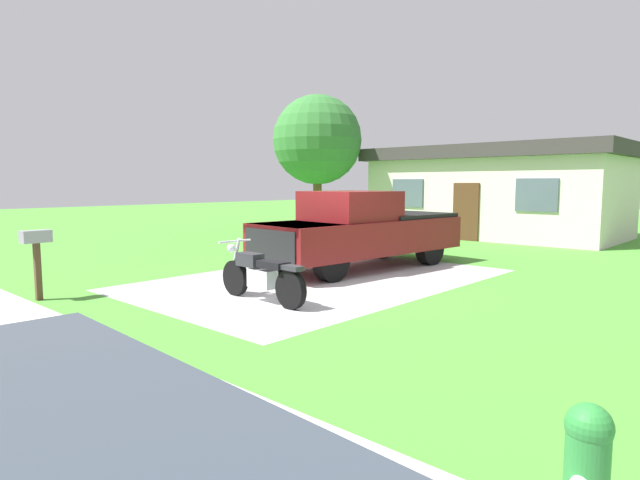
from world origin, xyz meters
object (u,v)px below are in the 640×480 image
at_px(mailbox, 36,246).
at_px(neighbor_house, 496,191).
at_px(pickup_truck, 363,230).
at_px(motorcycle, 261,275).
at_px(fire_hydrant, 586,479).
at_px(shade_tree, 317,140).

relative_size(mailbox, neighbor_house, 0.13).
bearing_deg(pickup_truck, motorcycle, -76.58).
bearing_deg(mailbox, fire_hydrant, -2.21).
height_order(shade_tree, neighbor_house, shade_tree).
bearing_deg(shade_tree, motorcycle, -51.52).
height_order(fire_hydrant, neighbor_house, neighbor_house).
xyz_separation_m(mailbox, shade_tree, (-5.12, 12.86, 2.88)).
relative_size(motorcycle, fire_hydrant, 2.54).
bearing_deg(shade_tree, mailbox, -68.30).
xyz_separation_m(motorcycle, fire_hydrant, (6.19, -2.97, -0.05)).
distance_m(motorcycle, fire_hydrant, 6.87).
xyz_separation_m(pickup_truck, fire_hydrant, (7.19, -7.15, -0.53)).
bearing_deg(neighbor_house, pickup_truck, -83.64).
distance_m(motorcycle, pickup_truck, 4.33).
distance_m(fire_hydrant, neighbor_house, 19.16).
xyz_separation_m(pickup_truck, mailbox, (-2.03, -6.80, 0.03)).
bearing_deg(mailbox, motorcycle, 40.85).
xyz_separation_m(pickup_truck, neighbor_house, (-1.12, 10.06, 0.84)).
xyz_separation_m(fire_hydrant, mailbox, (-9.21, 0.36, 0.55)).
distance_m(mailbox, neighbor_house, 16.90).
height_order(fire_hydrant, shade_tree, shade_tree).
relative_size(shade_tree, neighbor_house, 0.60).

